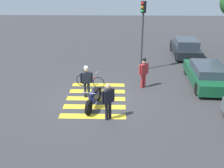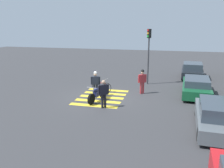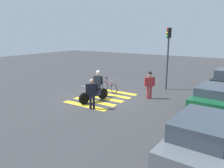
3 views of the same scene
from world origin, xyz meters
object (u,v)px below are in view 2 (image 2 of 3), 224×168
object	(u,v)px
pedestrian_bystander	(142,80)
car_black_suv	(192,71)
officer_by_motorcycle	(104,92)
traffic_light_pole	(149,48)
police_motorcycle	(97,94)
car_grey_coupe	(218,116)
leaning_bicycle	(101,86)
car_green_compact	(196,87)
officer_on_foot	(95,82)

from	to	relation	value
pedestrian_bystander	car_black_suv	size ratio (longest dim) A/B	0.42
pedestrian_bystander	car_black_suv	xyz separation A→B (m)	(-6.25, 3.84, -0.35)
officer_by_motorcycle	traffic_light_pole	bearing A→B (deg)	163.25
police_motorcycle	car_grey_coupe	bearing A→B (deg)	67.99
leaning_bicycle	car_black_suv	distance (m)	9.33
pedestrian_bystander	leaning_bicycle	bearing A→B (deg)	-88.62
officer_by_motorcycle	car_black_suv	distance (m)	11.31
car_green_compact	traffic_light_pole	size ratio (longest dim) A/B	1.03
officer_on_foot	leaning_bicycle	bearing A→B (deg)	178.74
car_grey_coupe	traffic_light_pole	bearing A→B (deg)	-152.92
police_motorcycle	pedestrian_bystander	size ratio (longest dim) A/B	1.24
leaning_bicycle	car_green_compact	distance (m)	6.76
leaning_bicycle	car_green_compact	world-z (taller)	car_green_compact
leaning_bicycle	officer_on_foot	bearing A→B (deg)	-1.26
police_motorcycle	officer_by_motorcycle	xyz separation A→B (m)	(1.14, 0.74, 0.49)
car_green_compact	car_grey_coupe	bearing A→B (deg)	4.72
traffic_light_pole	police_motorcycle	bearing A→B (deg)	-26.88
officer_by_motorcycle	car_green_compact	size ratio (longest dim) A/B	0.37
leaning_bicycle	car_grey_coupe	bearing A→B (deg)	54.91
police_motorcycle	pedestrian_bystander	xyz separation A→B (m)	(-2.39, 2.58, 0.54)
pedestrian_bystander	car_green_compact	bearing A→B (deg)	98.42
pedestrian_bystander	car_grey_coupe	world-z (taller)	pedestrian_bystander
officer_on_foot	pedestrian_bystander	xyz separation A→B (m)	(-1.34, 3.04, 0.02)
car_black_suv	traffic_light_pole	size ratio (longest dim) A/B	0.94
car_black_suv	car_green_compact	size ratio (longest dim) A/B	0.91
car_green_compact	officer_on_foot	bearing A→B (deg)	-74.37
officer_by_motorcycle	pedestrian_bystander	size ratio (longest dim) A/B	0.96
police_motorcycle	officer_on_foot	world-z (taller)	officer_on_foot
police_motorcycle	car_black_suv	size ratio (longest dim) A/B	0.52
police_motorcycle	officer_on_foot	distance (m)	1.26
leaning_bicycle	car_black_suv	xyz separation A→B (m)	(-6.32, 6.85, 0.28)
officer_on_foot	pedestrian_bystander	size ratio (longest dim) A/B	0.99
leaning_bicycle	car_black_suv	size ratio (longest dim) A/B	0.40
car_green_compact	car_black_suv	bearing A→B (deg)	178.71
police_motorcycle	car_black_suv	xyz separation A→B (m)	(-8.64, 6.43, 0.19)
traffic_light_pole	car_grey_coupe	bearing A→B (deg)	27.08
car_grey_coupe	traffic_light_pole	xyz separation A→B (m)	(-8.01, -4.09, 2.33)
leaning_bicycle	pedestrian_bystander	size ratio (longest dim) A/B	0.95
police_motorcycle	car_green_compact	size ratio (longest dim) A/B	0.47
pedestrian_bystander	car_grey_coupe	xyz separation A→B (m)	(5.13, 4.18, -0.37)
officer_by_motorcycle	officer_on_foot	bearing A→B (deg)	-151.28
officer_on_foot	car_black_suv	world-z (taller)	officer_on_foot
pedestrian_bystander	car_grey_coupe	bearing A→B (deg)	39.21
police_motorcycle	officer_by_motorcycle	size ratio (longest dim) A/B	1.29
leaning_bicycle	pedestrian_bystander	world-z (taller)	pedestrian_bystander
pedestrian_bystander	traffic_light_pole	bearing A→B (deg)	178.23
leaning_bicycle	car_green_compact	size ratio (longest dim) A/B	0.36
police_motorcycle	leaning_bicycle	xyz separation A→B (m)	(-2.32, -0.43, -0.09)
officer_on_foot	traffic_light_pole	xyz separation A→B (m)	(-4.22, 3.13, 1.98)
police_motorcycle	car_green_compact	distance (m)	6.95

